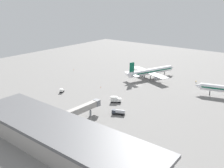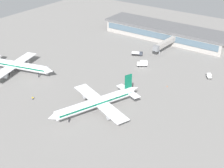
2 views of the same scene
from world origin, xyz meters
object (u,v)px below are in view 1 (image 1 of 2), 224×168
Objects in this scene: ground_crew_worker at (196,82)px; airplane_at_gate at (150,71)px; fuel_truck at (118,112)px; safety_cone_near_gate at (101,87)px; baggage_tug at (62,90)px; catering_truck at (116,99)px; safety_cone_mid_apron at (74,70)px.

airplane_at_gate is at bearing -124.71° from ground_crew_worker.
fuel_truck is 71.38m from ground_crew_worker.
baggage_tug is at bearing -122.29° from safety_cone_near_gate.
fuel_truck reaches higher than safety_cone_near_gate.
airplane_at_gate is 7.31× the size of catering_truck.
airplane_at_gate reaches higher than safety_cone_mid_apron.
baggage_tug is 6.25× the size of safety_cone_mid_apron.
baggage_tug is 6.25× the size of safety_cone_near_gate.
safety_cone_mid_apron is (-65.24, 31.93, -1.40)m from catering_truck.
airplane_at_gate is 64.16m from fuel_truck.
catering_truck is (-10.19, 11.13, 0.31)m from fuel_truck.
catering_truck is at bearing -71.72° from ground_crew_worker.
baggage_tug is at bearing 176.26° from airplane_at_gate.
fuel_truck reaches higher than baggage_tug.
safety_cone_mid_apron is at bearing -123.94° from ground_crew_worker.
ground_crew_worker is (29.65, 8.85, -3.96)m from airplane_at_gate.
airplane_at_gate is at bearing 17.78° from safety_cone_mid_apron.
airplane_at_gate reaches higher than baggage_tug.
safety_cone_mid_apron is at bearing 156.75° from safety_cone_near_gate.
catering_truck is 9.50× the size of safety_cone_mid_apron.
fuel_truck reaches higher than safety_cone_mid_apron.
ground_crew_worker is (11.84, 70.39, -0.54)m from fuel_truck.
airplane_at_gate is 63.90m from baggage_tug.
airplane_at_gate is at bearing 69.37° from safety_cone_near_gate.
fuel_truck reaches higher than ground_crew_worker.
catering_truck is 72.64m from safety_cone_mid_apron.
fuel_truck is at bearing -60.87° from ground_crew_worker.
catering_truck is 25.38m from safety_cone_near_gate.
safety_cone_mid_apron is (-87.26, -27.32, -0.55)m from ground_crew_worker.
airplane_at_gate is at bearing 119.43° from baggage_tug.
catering_truck is at bearing -26.08° from safety_cone_mid_apron.
airplane_at_gate is at bearing -97.90° from fuel_truck.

